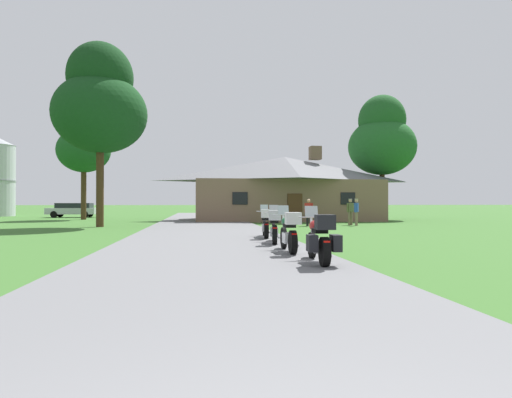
{
  "coord_description": "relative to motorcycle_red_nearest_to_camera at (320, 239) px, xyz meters",
  "views": [
    {
      "loc": [
        -0.31,
        -1.28,
        1.44
      ],
      "look_at": [
        2.1,
        17.18,
        1.6
      ],
      "focal_mm": 30.38,
      "sensor_mm": 36.0,
      "label": 1
    }
  ],
  "objects": [
    {
      "name": "tree_left_near",
      "position": [
        -8.59,
        17.11,
        6.76
      ],
      "size": [
        5.48,
        5.48,
        10.98
      ],
      "color": "#422D19",
      "rests_on": "ground"
    },
    {
      "name": "bystander_red_shirt_beside_signpost",
      "position": [
        3.97,
        16.5,
        0.32
      ],
      "size": [
        0.47,
        0.39,
        1.67
      ],
      "rotation": [
        0.0,
        0.0,
        2.53
      ],
      "color": "black",
      "rests_on": "ground"
    },
    {
      "name": "motorcycle_green_farthest_in_row",
      "position": [
        -0.11,
        7.46,
        0.01
      ],
      "size": [
        0.68,
        2.08,
        1.3
      ],
      "rotation": [
        0.0,
        0.0,
        -0.09
      ],
      "color": "black",
      "rests_on": "asphalt_driveway"
    },
    {
      "name": "stone_lodge",
      "position": [
        4.18,
        25.21,
        2.06
      ],
      "size": [
        15.19,
        8.16,
        6.09
      ],
      "color": "brown",
      "rests_on": "ground"
    },
    {
      "name": "asphalt_driveway",
      "position": [
        -2.4,
        9.74,
        -0.58
      ],
      "size": [
        6.4,
        80.0,
        0.06
      ],
      "primitive_type": "cube",
      "color": "slate",
      "rests_on": "ground"
    },
    {
      "name": "motorcycle_green_second_in_row",
      "position": [
        -0.23,
        2.35,
        0.01
      ],
      "size": [
        0.66,
        2.08,
        1.3
      ],
      "rotation": [
        0.0,
        0.0,
        -0.02
      ],
      "color": "black",
      "rests_on": "asphalt_driveway"
    },
    {
      "name": "tree_left_far",
      "position": [
        -12.48,
        28.7,
        5.77
      ],
      "size": [
        4.41,
        4.41,
        9.3
      ],
      "color": "#422D19",
      "rests_on": "ground"
    },
    {
      "name": "parked_silver_suv_far_left",
      "position": [
        -14.97,
        34.55,
        0.17
      ],
      "size": [
        4.65,
        2.01,
        1.4
      ],
      "rotation": [
        0.0,
        0.0,
        1.54
      ],
      "color": "#ADAFB7",
      "rests_on": "ground"
    },
    {
      "name": "bystander_blue_shirt_by_tree",
      "position": [
        7.02,
        16.48,
        0.34
      ],
      "size": [
        0.37,
        0.48,
        1.69
      ],
      "rotation": [
        0.0,
        0.0,
        4.17
      ],
      "color": "#75664C",
      "rests_on": "ground"
    },
    {
      "name": "motorcycle_red_nearest_to_camera",
      "position": [
        0.0,
        0.0,
        0.0
      ],
      "size": [
        0.79,
        2.08,
        1.3
      ],
      "rotation": [
        0.0,
        0.0,
        -0.07
      ],
      "color": "black",
      "rests_on": "asphalt_driveway"
    },
    {
      "name": "tree_right_of_lodge",
      "position": [
        12.93,
        26.09,
        6.35
      ],
      "size": [
        5.76,
        5.76,
        10.75
      ],
      "color": "#422D19",
      "rests_on": "ground"
    },
    {
      "name": "ground_plane",
      "position": [
        -2.4,
        11.74,
        -0.61
      ],
      "size": [
        500.0,
        500.0,
        0.0
      ],
      "primitive_type": "plane",
      "color": "#386628"
    },
    {
      "name": "bystander_olive_shirt_near_lodge",
      "position": [
        6.87,
        17.15,
        0.34
      ],
      "size": [
        0.52,
        0.33,
        1.69
      ],
      "rotation": [
        0.0,
        0.0,
        0.33
      ],
      "color": "#75664C",
      "rests_on": "ground"
    },
    {
      "name": "motorcycle_red_third_in_row",
      "position": [
        -0.17,
        5.08,
        0.01
      ],
      "size": [
        0.76,
        2.08,
        1.3
      ],
      "rotation": [
        0.0,
        0.0,
        -0.15
      ],
      "color": "black",
      "rests_on": "asphalt_driveway"
    }
  ]
}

